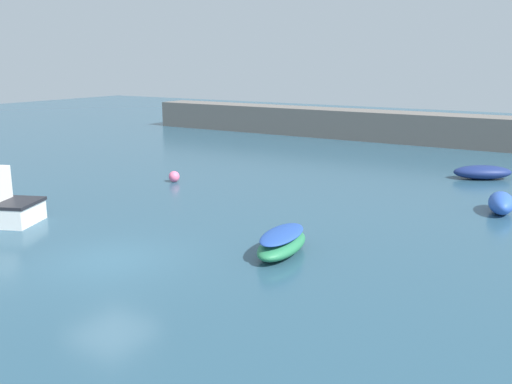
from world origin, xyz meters
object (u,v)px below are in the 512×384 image
rowboat_white_midwater (482,172)px  mooring_buoy_pink (174,177)px  fishing_dinghy_green (501,203)px  rowboat_with_red_cover (282,242)px

rowboat_white_midwater → mooring_buoy_pink: size_ratio=5.85×
rowboat_white_midwater → mooring_buoy_pink: bearing=-176.1°
fishing_dinghy_green → rowboat_white_midwater: 6.98m
rowboat_with_red_cover → fishing_dinghy_green: bearing=142.6°
rowboat_with_red_cover → mooring_buoy_pink: bearing=-131.8°
fishing_dinghy_green → mooring_buoy_pink: (-15.11, -2.32, -0.14)m
mooring_buoy_pink → fishing_dinghy_green: bearing=8.7°
rowboat_with_red_cover → fishing_dinghy_green: size_ratio=1.31×
rowboat_white_midwater → rowboat_with_red_cover: bearing=-131.7°
fishing_dinghy_green → mooring_buoy_pink: fishing_dinghy_green is taller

